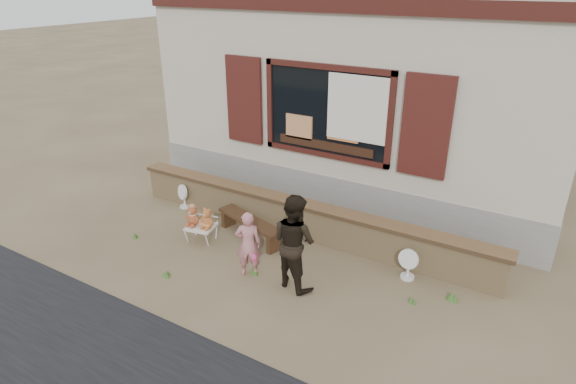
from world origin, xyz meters
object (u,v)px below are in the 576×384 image
Objects in this scene: folding_chair at (201,227)px; child at (248,244)px; bench at (250,224)px; teddy_bear_left at (193,215)px; adult at (294,242)px; teddy_bear_right at (207,218)px.

folding_chair is 0.51× the size of child.
teddy_bear_left is at bearing -130.07° from bench.
teddy_bear_left is (-0.82, -0.54, 0.21)m from bench.
adult is (1.38, -0.83, 0.47)m from bench.
adult reaches higher than child.
teddy_bear_left is at bearing -45.88° from child.
teddy_bear_left is at bearing 180.00° from folding_chair.
folding_chair is at bearing -0.00° from teddy_bear_left.
folding_chair is at bearing -48.52° from child.
child is (0.64, -0.95, 0.27)m from bench.
bench is at bearing 21.89° from teddy_bear_left.
folding_chair is at bearing -180.00° from teddy_bear_right.
teddy_bear_right is 0.34× the size of child.
folding_chair is 1.42m from child.
folding_chair is 1.47× the size of teddy_bear_right.
bench is 4.00× the size of teddy_bear_right.
bench is 1.01m from teddy_bear_left.
folding_chair is at bearing 6.36° from adult.
child is at bearing -27.33° from teddy_bear_left.
bench is at bearing 30.08° from teddy_bear_right.
teddy_bear_right is at bearing -121.87° from bench.
teddy_bear_left is 0.36× the size of child.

